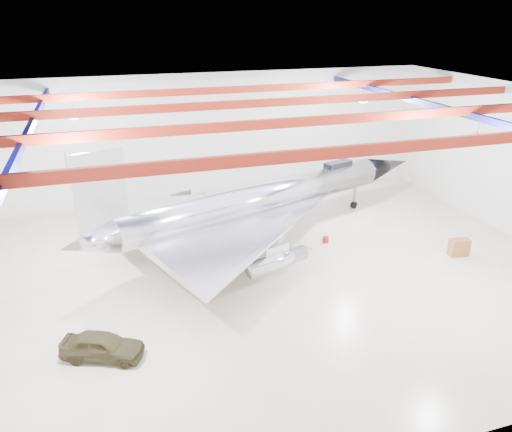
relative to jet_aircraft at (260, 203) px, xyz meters
name	(u,v)px	position (x,y,z in m)	size (l,w,h in m)	color
floor	(257,275)	(-1.99, -5.50, -2.77)	(40.00, 40.00, 0.00)	beige
wall_back	(205,138)	(-1.99, 9.50, 2.73)	(40.00, 40.00, 0.00)	silver
ceiling	(257,102)	(-1.99, -5.50, 8.23)	(40.00, 40.00, 0.00)	#0A0F38
ceiling_structure	(257,114)	(-1.99, -5.50, 7.55)	(39.50, 29.50, 1.08)	maroon
jet_aircraft	(260,203)	(0.00, 0.00, 0.00)	(30.01, 22.42, 8.45)	silver
jeep	(102,346)	(-11.64, -11.02, -2.09)	(1.61, 4.01, 1.37)	#35311A
desk	(459,247)	(12.14, -7.00, -2.16)	(1.34, 0.67, 1.23)	brown
crate_ply	(162,255)	(-7.47, -1.03, -2.60)	(0.50, 0.40, 0.35)	olive
toolbox_red	(193,222)	(-4.31, 3.90, -2.60)	(0.49, 0.39, 0.34)	maroon
engine_drum	(248,241)	(-1.20, -0.69, -2.58)	(0.42, 0.42, 0.38)	#59595B
parts_bin	(238,222)	(-0.89, 2.83, -2.56)	(0.60, 0.48, 0.42)	olive
crate_small	(164,234)	(-6.83, 2.50, -2.65)	(0.34, 0.27, 0.24)	#59595B
tool_chest	(326,240)	(4.30, -2.26, -2.56)	(0.46, 0.46, 0.42)	maroon
oil_barrel	(224,255)	(-3.41, -2.39, -2.56)	(0.62, 0.49, 0.43)	olive
spares_box	(217,219)	(-2.37, 4.06, -2.60)	(0.38, 0.38, 0.34)	#59595B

